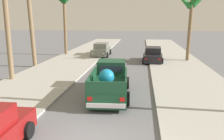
{
  "coord_description": "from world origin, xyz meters",
  "views": [
    {
      "loc": [
        1.87,
        -7.01,
        4.34
      ],
      "look_at": [
        0.05,
        6.89,
        1.2
      ],
      "focal_mm": 36.54,
      "sensor_mm": 36.0,
      "label": 1
    }
  ],
  "objects_px": {
    "palm_tree_right_fore": "(64,2)",
    "palm_tree_right_mid": "(191,7)",
    "car_left_near": "(153,55)",
    "pickup_truck": "(110,82)",
    "car_left_mid": "(101,50)"
  },
  "relations": [
    {
      "from": "palm_tree_right_fore",
      "to": "palm_tree_right_mid",
      "type": "relative_size",
      "value": 1.09
    },
    {
      "from": "car_left_near",
      "to": "palm_tree_right_mid",
      "type": "xyz_separation_m",
      "value": [
        3.54,
        0.61,
        4.82
      ]
    },
    {
      "from": "pickup_truck",
      "to": "palm_tree_right_fore",
      "type": "height_order",
      "value": "palm_tree_right_fore"
    },
    {
      "from": "pickup_truck",
      "to": "palm_tree_right_mid",
      "type": "distance_m",
      "value": 14.17
    },
    {
      "from": "pickup_truck",
      "to": "palm_tree_right_fore",
      "type": "distance_m",
      "value": 16.99
    },
    {
      "from": "pickup_truck",
      "to": "palm_tree_right_fore",
      "type": "xyz_separation_m",
      "value": [
        -7.47,
        14.25,
        5.45
      ]
    },
    {
      "from": "pickup_truck",
      "to": "car_left_mid",
      "type": "xyz_separation_m",
      "value": [
        -3.06,
        14.35,
        -0.09
      ]
    },
    {
      "from": "car_left_mid",
      "to": "palm_tree_right_mid",
      "type": "xyz_separation_m",
      "value": [
        9.53,
        -2.66,
        4.82
      ]
    },
    {
      "from": "car_left_near",
      "to": "palm_tree_right_fore",
      "type": "height_order",
      "value": "palm_tree_right_fore"
    },
    {
      "from": "palm_tree_right_fore",
      "to": "palm_tree_right_mid",
      "type": "bearing_deg",
      "value": -10.43
    },
    {
      "from": "car_left_mid",
      "to": "palm_tree_right_fore",
      "type": "relative_size",
      "value": 0.57
    },
    {
      "from": "palm_tree_right_fore",
      "to": "palm_tree_right_mid",
      "type": "distance_m",
      "value": 14.19
    },
    {
      "from": "pickup_truck",
      "to": "car_left_mid",
      "type": "relative_size",
      "value": 1.25
    },
    {
      "from": "pickup_truck",
      "to": "palm_tree_right_mid",
      "type": "xyz_separation_m",
      "value": [
        6.47,
        11.69,
        4.74
      ]
    },
    {
      "from": "palm_tree_right_mid",
      "to": "car_left_near",
      "type": "bearing_deg",
      "value": -170.16
    }
  ]
}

